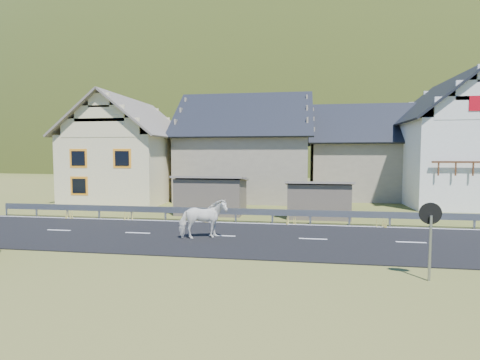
# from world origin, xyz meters

# --- Properties ---
(ground) EXTENTS (160.00, 160.00, 0.00)m
(ground) POSITION_xyz_m (0.00, 0.00, 0.00)
(ground) COLOR #415019
(ground) RESTS_ON ground
(road) EXTENTS (60.00, 7.00, 0.04)m
(road) POSITION_xyz_m (0.00, 0.00, 0.02)
(road) COLOR black
(road) RESTS_ON ground
(lane_markings) EXTENTS (60.00, 6.60, 0.01)m
(lane_markings) POSITION_xyz_m (0.00, 0.00, 0.04)
(lane_markings) COLOR silver
(lane_markings) RESTS_ON road
(guardrail) EXTENTS (28.10, 0.09, 0.75)m
(guardrail) POSITION_xyz_m (-0.00, 3.68, 0.56)
(guardrail) COLOR #93969B
(guardrail) RESTS_ON ground
(shed_left) EXTENTS (4.30, 3.30, 2.40)m
(shed_left) POSITION_xyz_m (-2.00, 6.50, 1.10)
(shed_left) COLOR #655A4B
(shed_left) RESTS_ON ground
(shed_right) EXTENTS (3.80, 2.90, 2.20)m
(shed_right) POSITION_xyz_m (4.50, 6.00, 1.00)
(shed_right) COLOR #655A4B
(shed_right) RESTS_ON ground
(house_cream) EXTENTS (7.80, 9.80, 8.30)m
(house_cream) POSITION_xyz_m (-10.00, 12.00, 4.36)
(house_cream) COLOR beige
(house_cream) RESTS_ON ground
(house_stone_a) EXTENTS (10.80, 9.80, 8.90)m
(house_stone_a) POSITION_xyz_m (-1.00, 15.00, 4.63)
(house_stone_a) COLOR gray
(house_stone_a) RESTS_ON ground
(house_stone_b) EXTENTS (9.80, 8.80, 8.10)m
(house_stone_b) POSITION_xyz_m (9.00, 17.00, 4.24)
(house_stone_b) COLOR gray
(house_stone_b) RESTS_ON ground
(house_white) EXTENTS (8.80, 10.80, 9.70)m
(house_white) POSITION_xyz_m (15.00, 14.00, 5.06)
(house_white) COLOR white
(house_white) RESTS_ON ground
(mountain) EXTENTS (440.00, 280.00, 260.00)m
(mountain) POSITION_xyz_m (5.00, 180.00, -20.00)
(mountain) COLOR #253113
(mountain) RESTS_ON ground
(conifer_patch) EXTENTS (76.00, 50.00, 28.00)m
(conifer_patch) POSITION_xyz_m (-55.00, 110.00, 6.00)
(conifer_patch) COLOR black
(conifer_patch) RESTS_ON ground
(horse) EXTENTS (1.66, 2.22, 1.71)m
(horse) POSITION_xyz_m (-0.72, -0.60, 0.89)
(horse) COLOR white
(horse) RESTS_ON road
(traffic_mirror) EXTENTS (0.64, 0.18, 2.30)m
(traffic_mirror) POSITION_xyz_m (7.14, -4.74, 1.68)
(traffic_mirror) COLOR #93969B
(traffic_mirror) RESTS_ON ground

